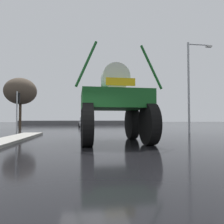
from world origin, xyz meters
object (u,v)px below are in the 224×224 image
oversize_sprayer (113,105)px  traffic_signal_near_left (18,103)px  traffic_signal_near_right (152,103)px  streetlight_near_right (191,82)px  sedan_ahead (86,123)px  bare_tree_left (21,91)px  traffic_signal_far_left (85,108)px

oversize_sprayer → traffic_signal_near_left: (-6.94, 5.81, 0.51)m
traffic_signal_near_right → streetlight_near_right: size_ratio=0.45×
sedan_ahead → bare_tree_left: bearing=100.1°
traffic_signal_near_left → streetlight_near_right: size_ratio=0.43×
oversize_sprayer → streetlight_near_right: size_ratio=0.67×
bare_tree_left → traffic_signal_near_right: bearing=-37.0°
traffic_signal_near_left → bare_tree_left: size_ratio=0.52×
oversize_sprayer → bare_tree_left: size_ratio=0.80×
traffic_signal_near_right → streetlight_near_right: 3.88m
traffic_signal_far_left → bare_tree_left: size_ratio=0.62×
oversize_sprayer → bare_tree_left: 19.62m
traffic_signal_near_right → streetlight_near_right: streetlight_near_right is taller
traffic_signal_far_left → bare_tree_left: (-8.45, -4.20, 1.88)m
sedan_ahead → streetlight_near_right: size_ratio=0.54×
traffic_signal_near_left → oversize_sprayer: bearing=-39.9°
traffic_signal_near_right → streetlight_near_right: bearing=-7.6°
traffic_signal_near_right → traffic_signal_far_left: size_ratio=0.87×
traffic_signal_near_left → sedan_ahead: bearing=68.5°
traffic_signal_near_left → bare_tree_left: bare_tree_left is taller
oversize_sprayer → traffic_signal_far_left: oversize_sprayer is taller
traffic_signal_near_right → traffic_signal_far_left: 16.03m
traffic_signal_near_left → bare_tree_left: bearing=106.5°
traffic_signal_far_left → sedan_ahead: bearing=-85.9°
oversize_sprayer → sedan_ahead: bearing=2.2°
sedan_ahead → traffic_signal_near_right: bearing=-165.6°
traffic_signal_near_left → traffic_signal_near_right: size_ratio=0.96×
sedan_ahead → bare_tree_left: bare_tree_left is taller
traffic_signal_near_left → bare_tree_left: (-3.19, 10.74, 2.38)m
sedan_ahead → traffic_signal_far_left: traffic_signal_far_left is taller
traffic_signal_far_left → streetlight_near_right: 17.98m
traffic_signal_far_left → bare_tree_left: 9.62m
traffic_signal_near_left → traffic_signal_far_left: traffic_signal_far_left is taller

